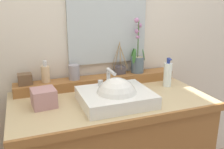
# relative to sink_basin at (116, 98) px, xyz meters

# --- Properties ---
(wall_back) EXTENTS (2.75, 0.20, 2.58)m
(wall_back) POSITION_rel_sink_basin_xyz_m (-0.00, 0.53, 0.37)
(wall_back) COLOR silver
(wall_back) RESTS_ON ground
(back_ledge) EXTENTS (1.14, 0.13, 0.06)m
(back_ledge) POSITION_rel_sink_basin_xyz_m (-0.00, 0.34, -0.01)
(back_ledge) COLOR #996132
(back_ledge) RESTS_ON vanity_cabinet
(sink_basin) EXTENTS (0.41, 0.35, 0.27)m
(sink_basin) POSITION_rel_sink_basin_xyz_m (0.00, 0.00, 0.00)
(sink_basin) COLOR white
(sink_basin) RESTS_ON vanity_cabinet
(potted_plant) EXTENTS (0.12, 0.11, 0.40)m
(potted_plant) POSITION_rel_sink_basin_xyz_m (0.30, 0.35, 0.12)
(potted_plant) COLOR slate
(potted_plant) RESTS_ON back_ledge
(soap_dispenser) EXTENTS (0.06, 0.06, 0.15)m
(soap_dispenser) POSITION_rel_sink_basin_xyz_m (-0.36, 0.35, 0.09)
(soap_dispenser) COLOR beige
(soap_dispenser) RESTS_ON back_ledge
(tumbler_cup) EXTENTS (0.07, 0.07, 0.10)m
(tumbler_cup) POSITION_rel_sink_basin_xyz_m (-0.17, 0.35, 0.08)
(tumbler_cup) COLOR #96929D
(tumbler_cup) RESTS_ON back_ledge
(reed_diffuser) EXTENTS (0.11, 0.11, 0.24)m
(reed_diffuser) POSITION_rel_sink_basin_xyz_m (0.17, 0.37, 0.06)
(reed_diffuser) COLOR #4C464D
(reed_diffuser) RESTS_ON back_ledge
(trinket_box) EXTENTS (0.09, 0.07, 0.07)m
(trinket_box) POSITION_rel_sink_basin_xyz_m (-0.49, 0.35, 0.06)
(trinket_box) COLOR brown
(trinket_box) RESTS_ON back_ledge
(lotion_bottle) EXTENTS (0.06, 0.06, 0.20)m
(lotion_bottle) POSITION_rel_sink_basin_xyz_m (0.45, 0.16, 0.05)
(lotion_bottle) COLOR white
(lotion_bottle) RESTS_ON vanity_cabinet
(tissue_box) EXTENTS (0.14, 0.14, 0.10)m
(tissue_box) POSITION_rel_sink_basin_xyz_m (-0.40, 0.11, 0.01)
(tissue_box) COLOR #B28082
(tissue_box) RESTS_ON vanity_cabinet
(mirror) EXTENTS (0.58, 0.02, 0.52)m
(mirror) POSITION_rel_sink_basin_xyz_m (0.10, 0.41, 0.37)
(mirror) COLOR silver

